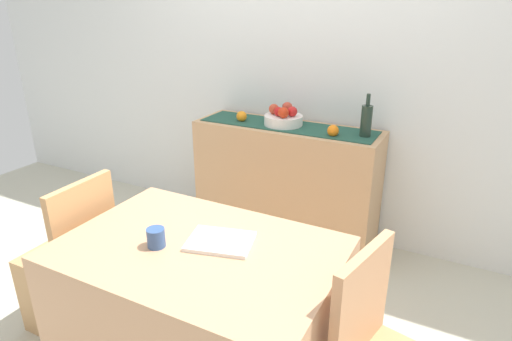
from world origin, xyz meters
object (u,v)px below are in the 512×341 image
Objects in this scene: wine_bottle at (366,120)px; coffee_cup at (156,238)px; sideboard_console at (286,184)px; fruit_bowl at (283,120)px; dining_table at (202,316)px; chair_near_window at (74,282)px; open_book at (220,241)px.

coffee_cup is (-0.51, -1.50, -0.23)m from wine_bottle.
coffee_cup is (0.04, -1.50, 0.33)m from sideboard_console.
fruit_bowl reaches higher than dining_table.
dining_table is at bearing -103.80° from wine_bottle.
fruit_bowl is 0.23× the size of dining_table.
fruit_bowl reaches higher than coffee_cup.
sideboard_console is at bearing 64.87° from chair_near_window.
chair_near_window is at bearing 173.65° from coffee_cup.
sideboard_console is 4.94× the size of fruit_bowl.
open_book is (-0.28, -1.35, -0.26)m from wine_bottle.
dining_table is (0.20, -1.42, -0.08)m from sideboard_console.
fruit_bowl reaches higher than open_book.
open_book is (0.07, 0.07, 0.38)m from dining_table.
dining_table is 0.87m from chair_near_window.
fruit_bowl is 0.96× the size of wine_bottle.
dining_table is 0.39m from open_book.
dining_table is (-0.35, -1.42, -0.64)m from wine_bottle.
wine_bottle reaches higher than chair_near_window.
wine_bottle is at bearing 0.00° from fruit_bowl.
sideboard_console is 15.86× the size of coffee_cup.
wine_bottle is at bearing 0.00° from sideboard_console.
coffee_cup is at bearing -6.35° from chair_near_window.
chair_near_window reaches higher than sideboard_console.
wine_bottle is (0.55, 0.00, 0.56)m from sideboard_console.
dining_table is at bearing -80.56° from fruit_bowl.
open_book is (0.31, -1.35, -0.19)m from fruit_bowl.
chair_near_window is (-0.67, -1.42, -0.18)m from sideboard_console.
wine_bottle reaches higher than fruit_bowl.
wine_bottle reaches higher than dining_table.
open_book is 0.28m from coffee_cup.
chair_near_window is (-0.94, -0.07, -0.48)m from open_book.
coffee_cup reaches higher than dining_table.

